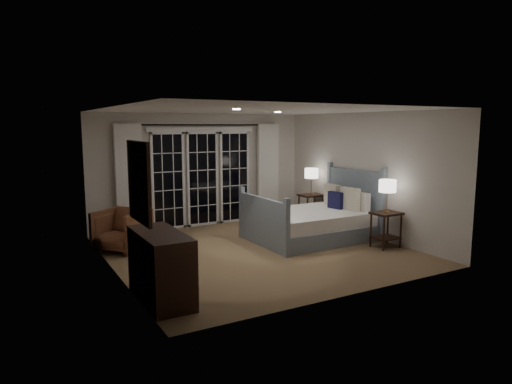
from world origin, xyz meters
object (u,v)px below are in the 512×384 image
armchair (122,230)px  dresser (161,266)px  nightstand_left (386,224)px  lamp_right (312,174)px  lamp_left (388,186)px  bed (313,222)px  nightstand_right (311,204)px

armchair → dresser: (-0.13, -2.64, 0.07)m
nightstand_left → lamp_right: lamp_right is taller
lamp_left → armchair: (-4.29, 2.18, -0.76)m
lamp_left → dresser: lamp_left is taller
lamp_right → dresser: (-4.46, -2.84, -0.71)m
bed → nightstand_right: 1.45m
bed → armchair: (-3.51, 1.00, 0.04)m
nightstand_left → dresser: dresser is taller
lamp_left → lamp_right: lamp_right is taller
bed → dresser: (-3.64, -1.65, 0.11)m
bed → dresser: bed is taller
nightstand_left → lamp_left: lamp_left is taller
nightstand_left → bed: bearing=123.1°
lamp_right → dresser: bearing=-147.5°
nightstand_left → lamp_left: (0.00, -0.00, 0.70)m
nightstand_left → dresser: (-4.42, -0.46, 0.01)m
nightstand_left → lamp_left: size_ratio=1.10×
lamp_right → lamp_left: bearing=-91.1°
bed → lamp_right: 1.66m
nightstand_right → armchair: 4.33m
bed → lamp_right: size_ratio=3.81×
bed → nightstand_right: size_ratio=3.36×
armchair → dresser: dresser is taller
lamp_left → nightstand_left: bearing=172.9°
lamp_left → armchair: bearing=153.0°
nightstand_left → dresser: bearing=-174.0°
armchair → dresser: 2.65m
lamp_left → armchair: 4.87m
nightstand_left → nightstand_right: nightstand_right is taller
nightstand_left → lamp_right: bearing=88.9°
lamp_right → nightstand_left: bearing=-91.1°
bed → dresser: 4.00m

